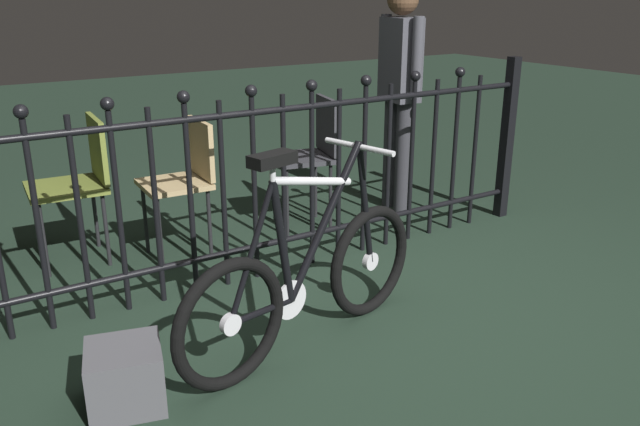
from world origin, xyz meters
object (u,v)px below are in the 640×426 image
Objects in this scene: chair_charcoal at (312,148)px; chair_olive at (79,175)px; chair_tan at (185,174)px; person_visitor at (400,79)px; bicycle at (307,280)px; display_crate at (125,376)px.

chair_charcoal reaches higher than chair_olive.
person_visitor reaches higher than chair_tan.
bicycle reaches higher than chair_tan.
chair_olive is at bearing 154.63° from chair_tan.
person_visitor reaches higher than bicycle.
chair_charcoal is 0.83m from person_visitor.
chair_olive is 2.24m from person_visitor.
person_visitor reaches higher than chair_olive.
chair_tan is at bearing -179.52° from person_visitor.
bicycle reaches higher than chair_olive.
chair_tan is (-0.05, 1.32, 0.19)m from bicycle.
chair_charcoal is at bearing 1.82° from chair_tan.
bicycle is at bearing -69.25° from chair_olive.
person_visitor reaches higher than chair_charcoal.
person_visitor is (2.18, -0.25, 0.43)m from chair_olive.
chair_tan is 2.88× the size of display_crate.
chair_tan is at bearing 92.05° from bicycle.
display_crate is at bearing -141.47° from chair_charcoal.
chair_olive is at bearing 110.75° from bicycle.
chair_olive is at bearing 173.49° from person_visitor.
display_crate is (-0.84, -0.00, -0.20)m from bicycle.
chair_tan is 0.97× the size of chair_olive.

